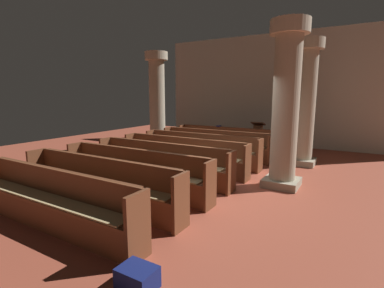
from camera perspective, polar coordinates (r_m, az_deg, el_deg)
ground_plane at (r=6.93m, az=3.62°, el=-7.74°), size 19.20×19.20×0.00m
back_wall at (r=12.34m, az=16.93°, el=10.19°), size 10.00×0.16×4.50m
pew_row_0 at (r=10.41m, az=6.85°, el=0.96°), size 3.79×0.46×0.91m
pew_row_1 at (r=9.53m, az=4.45°, el=0.18°), size 3.79×0.46×0.91m
pew_row_2 at (r=8.68m, az=1.57°, el=-0.77°), size 3.79×0.47×0.91m
pew_row_3 at (r=7.85m, az=-1.93°, el=-1.91°), size 3.79×0.46×0.91m
pew_row_4 at (r=7.06m, az=-6.23°, el=-3.31°), size 3.79×0.46×0.91m
pew_row_5 at (r=6.33m, az=-11.60°, el=-5.02°), size 3.79×0.47×0.91m
pew_row_6 at (r=5.67m, az=-18.33°, el=-7.09°), size 3.79×0.46×0.91m
pew_row_7 at (r=5.12m, az=-26.74°, el=-9.51°), size 3.79×0.46×0.91m
pillar_aisle_side at (r=9.09m, az=21.64°, el=7.96°), size 0.86×0.86×3.65m
pillar_far_side at (r=11.11m, az=-6.99°, el=8.81°), size 0.86×0.86×3.65m
pillar_aisle_rear at (r=6.68m, az=18.21°, el=7.69°), size 0.84×0.84×3.65m
lectern at (r=11.12m, az=12.96°, el=1.14°), size 0.48×0.45×1.08m
hymn_book at (r=10.69m, az=5.33°, el=3.60°), size 0.13×0.19×0.04m
kneeler_box_navy at (r=3.49m, az=-10.85°, el=-24.79°), size 0.41×0.32×0.25m
kneeler_box_red at (r=9.36m, az=17.90°, el=-2.73°), size 0.38×0.27×0.26m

